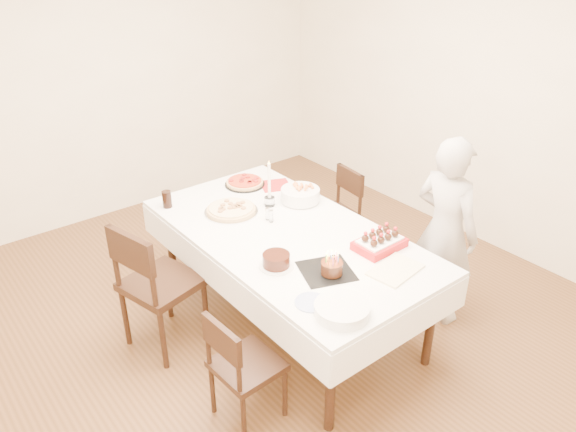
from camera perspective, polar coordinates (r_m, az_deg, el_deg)
floor at (r=4.23m, az=-0.89°, el=-11.04°), size 5.00×5.00×0.00m
wall_back at (r=5.64m, az=-17.18°, el=13.37°), size 4.50×0.04×2.70m
wall_right at (r=5.15m, az=19.66°, el=11.66°), size 0.04×5.00×2.70m
dining_table at (r=4.06m, az=0.00°, el=-6.32°), size 1.68×2.37×0.75m
chair_right_savory at (r=4.84m, az=4.56°, el=0.05°), size 0.45×0.45×0.80m
chair_left_savory at (r=3.90m, az=-12.69°, el=-6.71°), size 0.60×0.60×0.97m
chair_left_dessert at (r=3.36m, az=-4.16°, el=-14.88°), size 0.41×0.41×0.77m
person at (r=4.13m, az=15.66°, el=-1.46°), size 0.34×0.52×1.41m
pizza_white at (r=4.14m, az=-5.79°, el=0.64°), size 0.51×0.51×0.04m
pizza_pepperoni at (r=4.56m, az=-4.41°, el=3.42°), size 0.38×0.38×0.04m
red_placemat at (r=4.55m, az=-1.27°, el=3.12°), size 0.30×0.30×0.01m
pasta_bowl at (r=4.27m, az=1.25°, el=2.18°), size 0.33×0.33×0.09m
taper_candle at (r=4.15m, az=-1.92°, el=3.33°), size 0.08×0.08×0.37m
shaker_pair at (r=3.98m, az=-1.72°, el=-0.01°), size 0.09×0.09×0.09m
cola_glass at (r=4.27m, az=-12.20°, el=1.68°), size 0.09×0.09×0.13m
layer_cake at (r=3.48m, az=-1.20°, el=-4.55°), size 0.28×0.28×0.09m
cake_board at (r=3.47m, az=3.91°, el=-5.62°), size 0.40×0.40×0.01m
birthday_cake at (r=3.39m, az=4.49°, el=-4.80°), size 0.18×0.18×0.14m
strawberry_box at (r=3.72m, az=9.29°, el=-2.67°), size 0.33×0.23×0.08m
box_lid at (r=3.53m, az=10.84°, el=-5.49°), size 0.36×0.27×0.03m
plate_stack at (r=3.11m, az=5.50°, el=-9.43°), size 0.40×0.40×0.06m
china_plate at (r=3.20m, az=2.39°, el=-8.74°), size 0.25×0.25×0.01m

